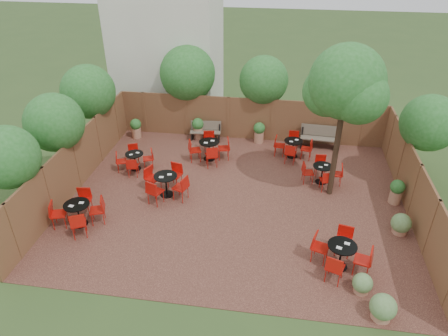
# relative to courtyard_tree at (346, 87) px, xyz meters

# --- Properties ---
(ground) EXTENTS (80.00, 80.00, 0.00)m
(ground) POSITION_rel_courtyard_tree_xyz_m (-3.38, -0.90, -4.13)
(ground) COLOR #354F23
(ground) RESTS_ON ground
(courtyard_paving) EXTENTS (12.00, 10.00, 0.02)m
(courtyard_paving) POSITION_rel_courtyard_tree_xyz_m (-3.38, -0.90, -4.12)
(courtyard_paving) COLOR #391E17
(courtyard_paving) RESTS_ON ground
(fence_back) EXTENTS (12.00, 0.08, 2.00)m
(fence_back) POSITION_rel_courtyard_tree_xyz_m (-3.38, 4.10, -3.13)
(fence_back) COLOR #563320
(fence_back) RESTS_ON ground
(fence_left) EXTENTS (0.08, 10.00, 2.00)m
(fence_left) POSITION_rel_courtyard_tree_xyz_m (-9.38, -0.90, -3.13)
(fence_left) COLOR #563320
(fence_left) RESTS_ON ground
(fence_right) EXTENTS (0.08, 10.00, 2.00)m
(fence_right) POSITION_rel_courtyard_tree_xyz_m (2.62, -0.90, -3.13)
(fence_right) COLOR #563320
(fence_right) RESTS_ON ground
(neighbour_building) EXTENTS (5.00, 4.00, 8.00)m
(neighbour_building) POSITION_rel_courtyard_tree_xyz_m (-7.88, 7.10, -0.13)
(neighbour_building) COLOR beige
(neighbour_building) RESTS_ON ground
(overhang_foliage) EXTENTS (15.34, 10.45, 2.54)m
(overhang_foliage) POSITION_rel_courtyard_tree_xyz_m (-5.43, 2.34, -1.47)
(overhang_foliage) COLOR #226320
(overhang_foliage) RESTS_ON ground
(courtyard_tree) EXTENTS (2.66, 2.56, 5.52)m
(courtyard_tree) POSITION_rel_courtyard_tree_xyz_m (0.00, 0.00, 0.00)
(courtyard_tree) COLOR black
(courtyard_tree) RESTS_ON courtyard_paving
(park_bench_left) EXTENTS (1.44, 0.59, 0.87)m
(park_bench_left) POSITION_rel_courtyard_tree_xyz_m (-5.39, 3.72, -3.67)
(park_bench_left) COLOR brown
(park_bench_left) RESTS_ON courtyard_paving
(park_bench_right) EXTENTS (1.64, 0.61, 1.00)m
(park_bench_right) POSITION_rel_courtyard_tree_xyz_m (-0.26, 3.73, -3.60)
(park_bench_right) COLOR brown
(park_bench_right) RESTS_ON courtyard_paving
(bistro_tables) EXTENTS (10.08, 8.16, 0.96)m
(bistro_tables) POSITION_rel_courtyard_tree_xyz_m (-4.16, -0.47, -3.65)
(bistro_tables) COLOR black
(bistro_tables) RESTS_ON courtyard_paving
(planters) EXTENTS (11.39, 4.57, 0.98)m
(planters) POSITION_rel_courtyard_tree_xyz_m (-3.83, 2.76, -3.60)
(planters) COLOR #A56E52
(planters) RESTS_ON courtyard_paving
(low_shrubs) EXTENTS (2.15, 4.25, 0.73)m
(low_shrubs) POSITION_rel_courtyard_tree_xyz_m (1.26, -4.08, -3.79)
(low_shrubs) COLOR #A56E52
(low_shrubs) RESTS_ON courtyard_paving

